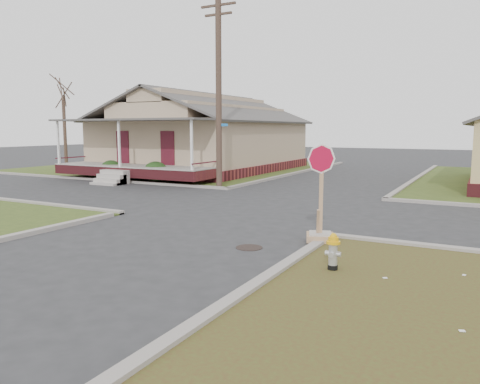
% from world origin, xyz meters
% --- Properties ---
extents(ground, '(120.00, 120.00, 0.00)m').
position_xyz_m(ground, '(0.00, 0.00, 0.00)').
color(ground, '#2A2B2D').
rests_on(ground, ground).
extents(verge_far_left, '(19.00, 19.00, 0.05)m').
position_xyz_m(verge_far_left, '(-13.00, 18.00, 0.03)').
color(verge_far_left, '#35481A').
rests_on(verge_far_left, ground).
extents(curbs, '(80.00, 40.00, 0.12)m').
position_xyz_m(curbs, '(0.00, 5.00, 0.00)').
color(curbs, gray).
rests_on(curbs, ground).
extents(manhole, '(0.64, 0.64, 0.01)m').
position_xyz_m(manhole, '(2.20, -0.50, 0.01)').
color(manhole, black).
rests_on(manhole, ground).
extents(corner_house, '(10.10, 15.50, 5.30)m').
position_xyz_m(corner_house, '(-10.00, 16.68, 2.28)').
color(corner_house, maroon).
rests_on(corner_house, ground).
extents(utility_pole, '(1.80, 0.28, 9.00)m').
position_xyz_m(utility_pole, '(-4.20, 8.90, 4.66)').
color(utility_pole, '#3F2B24').
rests_on(utility_pole, ground).
extents(tree_far_left, '(0.22, 0.22, 4.90)m').
position_xyz_m(tree_far_left, '(-18.00, 12.00, 2.50)').
color(tree_far_left, '#3F2B24').
rests_on(tree_far_left, verge_far_left).
extents(fire_hydrant, '(0.27, 0.27, 0.74)m').
position_xyz_m(fire_hydrant, '(4.52, -1.40, 0.45)').
color(fire_hydrant, black).
rests_on(fire_hydrant, ground).
extents(stop_sign, '(0.68, 0.67, 2.41)m').
position_xyz_m(stop_sign, '(3.53, 0.79, 0.57)').
color(stop_sign, tan).
rests_on(stop_sign, ground).
extents(hedge_left, '(1.37, 1.12, 1.05)m').
position_xyz_m(hedge_left, '(-11.61, 9.48, 0.57)').
color(hedge_left, '#1B3C16').
rests_on(hedge_left, verge_far_left).
extents(hedge_right, '(1.41, 1.16, 1.08)m').
position_xyz_m(hedge_right, '(-8.38, 9.38, 0.59)').
color(hedge_right, '#1B3C16').
rests_on(hedge_right, verge_far_left).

